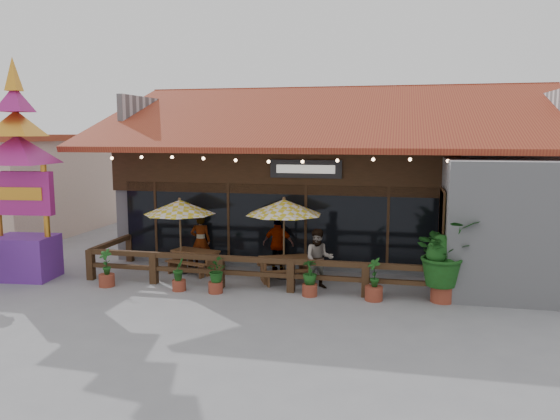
% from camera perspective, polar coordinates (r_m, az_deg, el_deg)
% --- Properties ---
extents(ground, '(100.00, 100.00, 0.00)m').
position_cam_1_polar(ground, '(15.37, 3.35, -8.15)').
color(ground, gray).
rests_on(ground, ground).
extents(restaurant_building, '(15.50, 14.73, 6.09)m').
position_cam_1_polar(restaurant_building, '(21.39, 6.88, 2.41)').
color(restaurant_building, '#B1B2B7').
rests_on(restaurant_building, ground).
extents(patio_railing, '(10.00, 2.60, 0.92)m').
position_cam_1_polar(patio_railing, '(15.46, -5.10, -5.71)').
color(patio_railing, '#422917').
rests_on(patio_railing, ground).
extents(umbrella_left, '(2.74, 2.74, 2.34)m').
position_cam_1_polar(umbrella_left, '(16.85, -10.44, 0.28)').
color(umbrella_left, brown).
rests_on(umbrella_left, ground).
extents(umbrella_right, '(2.89, 2.89, 2.44)m').
position_cam_1_polar(umbrella_right, '(15.94, 0.41, 0.27)').
color(umbrella_right, brown).
rests_on(umbrella_right, ground).
extents(picnic_table_left, '(1.71, 1.58, 0.69)m').
position_cam_1_polar(picnic_table_left, '(17.15, -8.81, -4.92)').
color(picnic_table_left, brown).
rests_on(picnic_table_left, ground).
extents(picnic_table_right, '(1.85, 1.75, 0.70)m').
position_cam_1_polar(picnic_table_right, '(15.96, 0.53, -5.76)').
color(picnic_table_right, brown).
rests_on(picnic_table_right, ground).
extents(thai_sign_tower, '(2.79, 2.79, 6.90)m').
position_cam_1_polar(thai_sign_tower, '(17.50, -25.66, 5.17)').
color(thai_sign_tower, '#652996').
rests_on(thai_sign_tower, ground).
extents(tropical_plant, '(1.99, 1.88, 2.17)m').
position_cam_1_polar(tropical_plant, '(14.44, 16.75, -4.46)').
color(tropical_plant, brown).
rests_on(tropical_plant, ground).
extents(diner_a, '(0.70, 0.53, 1.73)m').
position_cam_1_polar(diner_a, '(17.64, -8.30, -3.22)').
color(diner_a, '#382112').
rests_on(diner_a, ground).
extents(diner_b, '(0.91, 0.76, 1.67)m').
position_cam_1_polar(diner_b, '(15.16, 4.07, -5.11)').
color(diner_b, '#382112').
rests_on(diner_b, ground).
extents(diner_c, '(1.05, 0.54, 1.72)m').
position_cam_1_polar(diner_c, '(16.96, -0.17, -3.60)').
color(diner_c, '#382112').
rests_on(diner_c, ground).
extents(planter_a, '(0.44, 0.44, 1.07)m').
position_cam_1_polar(planter_a, '(16.16, -17.69, -6.07)').
color(planter_a, brown).
rests_on(planter_a, ground).
extents(planter_b, '(0.37, 0.38, 0.91)m').
position_cam_1_polar(planter_b, '(15.26, -10.53, -6.79)').
color(planter_b, brown).
rests_on(planter_b, ground).
extents(planter_c, '(0.75, 0.76, 0.95)m').
position_cam_1_polar(planter_c, '(14.86, -6.78, -6.63)').
color(planter_c, brown).
rests_on(planter_c, ground).
extents(planter_d, '(0.47, 0.47, 0.98)m').
position_cam_1_polar(planter_d, '(14.53, 3.14, -7.16)').
color(planter_d, brown).
rests_on(planter_d, ground).
extents(planter_e, '(0.46, 0.48, 1.12)m').
position_cam_1_polar(planter_e, '(14.34, 9.80, -7.48)').
color(planter_e, brown).
rests_on(planter_e, ground).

